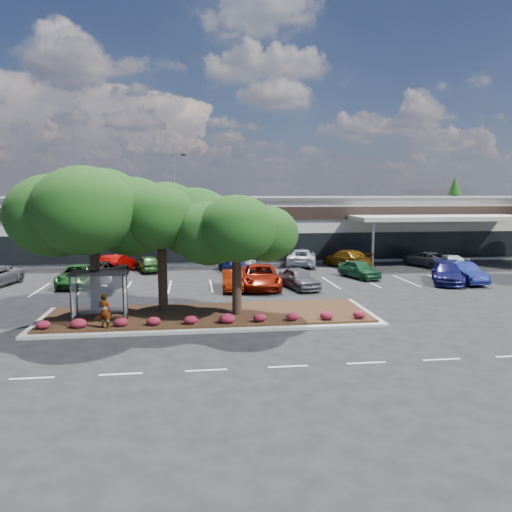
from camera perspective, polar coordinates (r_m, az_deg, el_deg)
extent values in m
plane|color=black|center=(23.72, -0.13, -9.35)|extent=(160.00, 160.00, 0.00)
cube|color=beige|center=(56.74, -4.50, 3.47)|extent=(80.00, 20.00, 6.00)
cube|color=#4C4C4F|center=(56.61, -4.53, 6.60)|extent=(80.40, 20.40, 0.30)
cube|color=black|center=(46.62, -3.89, 4.85)|extent=(80.00, 0.25, 1.20)
cube|color=black|center=(46.86, -3.85, 0.94)|extent=(60.00, 0.18, 2.60)
cube|color=red|center=(46.56, -11.29, 4.72)|extent=(6.00, 0.12, 1.00)
cube|color=beige|center=(49.68, 20.06, 4.11)|extent=(16.00, 5.00, 0.40)
cylinder|color=gray|center=(45.18, 13.20, 1.16)|extent=(0.24, 0.24, 4.20)
cube|color=#A5A5A0|center=(27.39, -5.39, -6.93)|extent=(18.00, 6.00, 0.15)
cube|color=#492F19|center=(27.36, -5.39, -6.67)|extent=(17.20, 5.20, 0.12)
cube|color=silver|center=(20.61, -24.26, -12.60)|extent=(1.60, 0.12, 0.01)
cube|color=silver|center=(19.93, -15.19, -12.89)|extent=(1.60, 0.12, 0.01)
cube|color=silver|center=(19.75, -5.72, -12.85)|extent=(1.60, 0.12, 0.01)
cube|color=silver|center=(20.08, 3.67, -12.48)|extent=(1.60, 0.12, 0.01)
cube|color=silver|center=(20.91, 12.50, -11.83)|extent=(1.60, 0.12, 0.01)
cube|color=silver|center=(22.17, 20.45, -11.01)|extent=(1.60, 0.12, 0.01)
cube|color=silver|center=(38.18, -23.49, -3.54)|extent=(0.12, 5.00, 0.01)
cube|color=silver|center=(37.45, -19.06, -3.53)|extent=(0.12, 5.00, 0.01)
cube|color=silver|center=(36.96, -14.50, -3.51)|extent=(0.12, 5.00, 0.01)
cube|color=silver|center=(36.71, -9.84, -3.45)|extent=(0.12, 5.00, 0.01)
cube|color=silver|center=(36.70, -5.15, -3.38)|extent=(0.12, 5.00, 0.01)
cube|color=silver|center=(36.93, -0.48, -3.28)|extent=(0.12, 5.00, 0.01)
cube|color=silver|center=(37.41, 4.09, -3.16)|extent=(0.12, 5.00, 0.01)
cube|color=silver|center=(38.11, 8.52, -3.03)|extent=(0.12, 5.00, 0.01)
cube|color=silver|center=(39.04, 12.76, -2.88)|extent=(0.12, 5.00, 0.01)
cube|color=silver|center=(40.16, 16.79, -2.73)|extent=(0.12, 5.00, 0.01)
cube|color=silver|center=(41.48, 20.58, -2.58)|extent=(0.12, 5.00, 0.01)
cylinder|color=black|center=(27.16, -19.81, -4.35)|extent=(0.08, 0.08, 2.50)
cylinder|color=black|center=(26.73, -14.55, -4.33)|extent=(0.08, 0.08, 2.50)
cylinder|color=black|center=(25.92, -20.42, -4.93)|extent=(0.08, 0.08, 2.50)
cylinder|color=black|center=(25.47, -14.91, -4.92)|extent=(0.08, 0.08, 2.50)
cube|color=black|center=(26.06, -17.55, -1.85)|extent=(2.75, 1.55, 0.10)
cube|color=silver|center=(26.89, -17.21, -4.09)|extent=(2.30, 0.03, 2.00)
cube|color=black|center=(26.70, -17.28, -6.20)|extent=(2.00, 0.35, 0.06)
cone|color=#193C10|center=(76.11, 21.66, 5.08)|extent=(3.96, 3.96, 9.00)
imported|color=#594C47|center=(25.25, -16.91, -6.02)|extent=(0.72, 0.58, 1.71)
cube|color=#A5A5A0|center=(50.12, -9.17, -0.33)|extent=(0.50, 0.50, 0.40)
cylinder|color=gray|center=(49.70, -9.29, 5.73)|extent=(0.14, 0.14, 10.20)
cube|color=gray|center=(49.98, -8.92, 11.42)|extent=(0.92, 0.54, 0.14)
cube|color=black|center=(50.15, -8.37, 11.34)|extent=(0.53, 0.45, 0.18)
imported|color=#1C4B1D|center=(38.67, -19.69, -2.10)|extent=(2.64, 5.50, 1.51)
imported|color=#4D4C52|center=(36.01, -16.75, -2.78)|extent=(1.96, 4.11, 1.36)
imported|color=#691604|center=(34.96, -2.70, -2.78)|extent=(1.62, 4.16, 1.35)
imported|color=maroon|center=(35.55, 0.45, -2.36)|extent=(3.04, 6.05, 1.64)
imported|color=#5A5860|center=(35.45, 4.95, -2.55)|extent=(2.68, 4.61, 1.48)
imported|color=#1C522E|center=(40.49, 11.71, -1.48)|extent=(2.86, 4.46, 1.41)
imported|color=navy|center=(40.71, 22.59, -1.76)|extent=(1.74, 4.72, 1.54)
imported|color=#161755|center=(40.10, 21.03, -1.83)|extent=(4.06, 5.64, 1.52)
imported|color=#870202|center=(43.83, -15.70, -0.84)|extent=(2.75, 5.01, 1.57)
imported|color=black|center=(41.59, -16.78, -1.46)|extent=(3.87, 5.31, 1.34)
imported|color=#26521F|center=(43.93, -12.29, -0.82)|extent=(2.75, 4.41, 1.40)
imported|color=navy|center=(42.36, -2.67, -0.88)|extent=(2.48, 4.69, 1.52)
imported|color=silver|center=(45.24, -1.61, -0.31)|extent=(3.49, 5.83, 1.58)
imported|color=#B4B9C1|center=(46.36, 5.21, -0.17)|extent=(3.86, 6.07, 1.56)
imported|color=#613B08|center=(45.98, 10.31, -0.28)|extent=(3.63, 5.99, 1.62)
imported|color=#5C5C64|center=(48.67, 18.90, -0.30)|extent=(3.70, 5.31, 1.35)
imported|color=silver|center=(46.98, 21.34, -0.67)|extent=(2.79, 4.95, 1.35)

